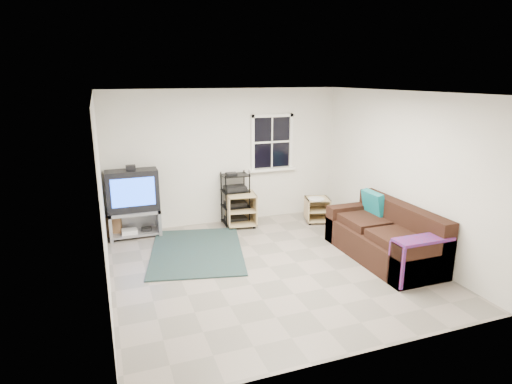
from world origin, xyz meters
name	(u,v)px	position (x,y,z in m)	size (l,w,h in m)	color
room	(272,146)	(0.95, 2.27, 1.48)	(4.60, 4.62, 4.60)	gray
tv_unit	(133,198)	(-1.80, 2.05, 0.72)	(0.90, 0.45, 1.32)	gray
av_rack	(235,202)	(0.12, 2.09, 0.45)	(0.51, 0.37, 1.02)	black
side_table_left	(240,208)	(0.18, 1.98, 0.35)	(0.62, 0.62, 0.65)	tan
side_table_right	(317,208)	(1.67, 1.64, 0.29)	(0.55, 0.55, 0.52)	tan
sofa	(385,238)	(1.85, -0.31, 0.33)	(0.92, 2.07, 0.95)	black
shag_rug	(197,251)	(-0.91, 0.95, 0.01)	(1.48, 2.03, 0.02)	black
paper_bag	(114,226)	(-2.17, 2.17, 0.19)	(0.26, 0.17, 0.38)	#996D44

